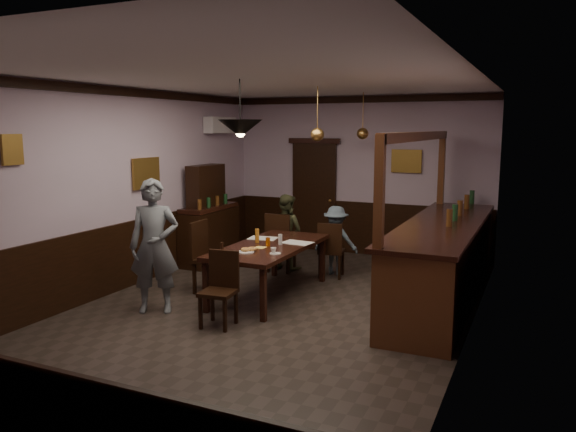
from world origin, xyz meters
The scene contains 31 objects.
room centered at (0.00, 0.00, 1.50)m, with size 5.01×8.01×3.01m.
dining_table centered at (-0.31, 0.79, 0.69)m, with size 1.00×2.20×0.75m.
chair_far_left centered at (-0.75, 2.06, 0.55)m, with size 0.47×0.47×1.00m.
chair_far_right centered at (0.15, 2.06, 0.50)m, with size 0.46×0.46×0.91m.
chair_near centered at (-0.32, -0.54, 0.50)m, with size 0.43×0.43×0.92m.
chair_side centered at (-1.25, 0.58, 0.58)m, with size 0.47×0.47×1.05m.
person_standing centered at (-1.36, -0.46, 0.88)m, with size 0.64×0.42×1.76m, color slate.
person_seated_left centered at (-0.76, 2.34, 0.64)m, with size 0.63×0.49×1.29m, color #43462A.
person_seated_right centered at (0.14, 2.34, 0.57)m, with size 0.73×0.42×1.14m, color slate.
newspaper_left centered at (-0.60, 1.15, 0.75)m, with size 0.42×0.30×0.01m, color silver.
newspaper_right centered at (0.00, 1.07, 0.75)m, with size 0.42×0.30×0.01m, color silver.
napkin centered at (-0.34, 0.56, 0.75)m, with size 0.15×0.15×0.00m, color #E8C255.
saucer centered at (0.03, 0.29, 0.76)m, with size 0.15×0.15×0.01m, color white.
coffee_cup centered at (0.00, 0.28, 0.80)m, with size 0.08×0.08×0.07m, color white.
pastry_plate centered at (-0.37, 0.20, 0.76)m, with size 0.22×0.22×0.01m, color white.
pastry_ring_a centered at (-0.39, 0.23, 0.79)m, with size 0.13×0.13×0.04m, color #C68C47.
pastry_ring_b centered at (-0.33, 0.30, 0.79)m, with size 0.13×0.13×0.04m, color #C68C47.
soda_can centered at (-0.29, 0.71, 0.81)m, with size 0.07×0.07×0.12m, color orange.
beer_glass centered at (-0.55, 0.86, 0.85)m, with size 0.06×0.06×0.20m, color #BF721E.
water_glass centered at (-0.17, 0.86, 0.82)m, with size 0.06×0.06×0.15m, color silver.
pepper_mill centered at (-0.66, 0.08, 0.82)m, with size 0.04×0.04×0.14m, color black.
sideboard centered at (-2.21, 2.17, 0.70)m, with size 0.47×1.33×1.75m.
bar_counter centered at (1.99, 1.55, 0.59)m, with size 0.97×4.18×2.35m.
door_back centered at (-0.90, 3.95, 1.05)m, with size 0.90×0.06×2.10m, color black.
ac_unit centered at (-2.38, 2.90, 2.45)m, with size 0.20×0.85×0.30m.
picture_left_small centered at (-2.46, -1.60, 2.15)m, with size 0.04×0.28×0.36m.
picture_left_large centered at (-2.46, 0.80, 1.70)m, with size 0.04×0.62×0.48m.
picture_back centered at (0.90, 3.96, 1.80)m, with size 0.55×0.04×0.42m.
pendant_iron centered at (-0.31, -0.01, 2.39)m, with size 0.56×0.56×0.72m.
pendant_brass_mid centered at (0.10, 1.57, 2.30)m, with size 0.20×0.20×0.81m.
pendant_brass_far centered at (0.30, 3.19, 2.30)m, with size 0.20×0.20×0.81m.
Camera 1 is at (3.20, -6.23, 2.40)m, focal length 35.00 mm.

